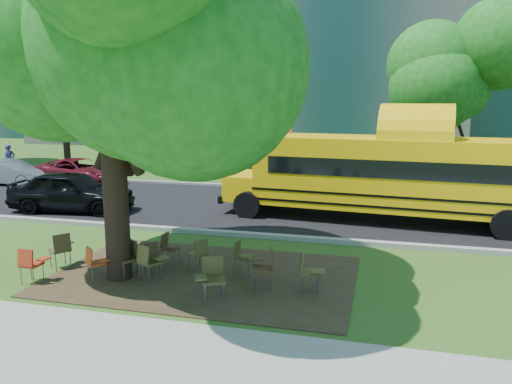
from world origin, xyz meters
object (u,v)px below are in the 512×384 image
(chair_12, at_px, (242,254))
(pedestrian_a, at_px, (10,160))
(chair_2, at_px, (149,256))
(bg_car_silver, at_px, (10,172))
(school_bus, at_px, (410,175))
(chair_1, at_px, (95,260))
(chair_4, at_px, (149,259))
(chair_3, at_px, (127,255))
(chair_9, at_px, (126,250))
(chair_6, at_px, (265,264))
(chair_10, at_px, (168,245))
(black_car, at_px, (72,191))
(chair_0, at_px, (31,262))
(main_tree, at_px, (106,19))
(bg_car_red, at_px, (79,172))
(chair_5, at_px, (212,275))
(chair_11, at_px, (200,251))
(chair_7, at_px, (308,269))
(chair_8, at_px, (61,247))

(chair_12, bearing_deg, pedestrian_a, -120.94)
(chair_2, bearing_deg, bg_car_silver, 92.55)
(chair_12, bearing_deg, chair_2, -63.83)
(school_bus, bearing_deg, chair_2, -125.43)
(chair_1, height_order, chair_4, chair_4)
(chair_3, height_order, chair_9, chair_3)
(bg_car_silver, distance_m, pedestrian_a, 3.28)
(chair_6, bearing_deg, chair_10, 55.37)
(chair_10, distance_m, black_car, 7.46)
(bg_car_silver, bearing_deg, chair_0, -140.82)
(chair_9, bearing_deg, chair_3, 168.82)
(main_tree, xyz_separation_m, chair_10, (0.66, 1.28, -5.30))
(bg_car_red, bearing_deg, chair_1, -135.13)
(chair_1, bearing_deg, bg_car_silver, 177.13)
(chair_1, bearing_deg, chair_5, 31.65)
(chair_11, bearing_deg, main_tree, 158.16)
(bg_car_red, bearing_deg, chair_10, -127.41)
(black_car, bearing_deg, bg_car_silver, 49.61)
(chair_3, bearing_deg, chair_9, -30.37)
(chair_11, height_order, black_car, black_car)
(chair_6, height_order, bg_car_silver, bg_car_silver)
(main_tree, height_order, chair_1, main_tree)
(chair_1, bearing_deg, bg_car_red, 165.27)
(school_bus, xyz_separation_m, chair_1, (-7.16, -7.39, -1.15))
(chair_11, distance_m, chair_12, 1.08)
(black_car, xyz_separation_m, bg_car_red, (-3.24, 5.32, -0.14))
(chair_3, relative_size, bg_car_silver, 0.24)
(chair_11, bearing_deg, chair_9, 135.11)
(chair_0, height_order, chair_10, chair_0)
(chair_0, relative_size, chair_11, 1.05)
(chair_2, xyz_separation_m, chair_12, (2.00, 0.79, -0.04))
(chair_4, bearing_deg, chair_3, -165.30)
(chair_12, xyz_separation_m, bg_car_silver, (-14.26, 9.22, 0.10))
(chair_2, bearing_deg, school_bus, 0.97)
(chair_7, xyz_separation_m, chair_11, (-2.76, 0.79, -0.06))
(chair_8, bearing_deg, chair_0, -147.82)
(chair_3, bearing_deg, chair_2, -147.30)
(chair_12, distance_m, black_car, 9.30)
(chair_9, xyz_separation_m, pedestrian_a, (-13.48, 11.96, 0.37))
(chair_0, distance_m, bg_car_silver, 14.69)
(chair_0, height_order, chair_4, chair_4)
(school_bus, relative_size, chair_0, 14.07)
(bg_car_red, bearing_deg, chair_5, -127.35)
(main_tree, height_order, chair_7, main_tree)
(main_tree, distance_m, chair_11, 5.62)
(chair_3, xyz_separation_m, bg_car_silver, (-11.73, 10.05, 0.06))
(bg_car_red, relative_size, pedestrian_a, 2.68)
(chair_3, height_order, chair_11, chair_3)
(school_bus, relative_size, chair_5, 12.51)
(school_bus, xyz_separation_m, chair_5, (-4.17, -7.85, -1.06))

